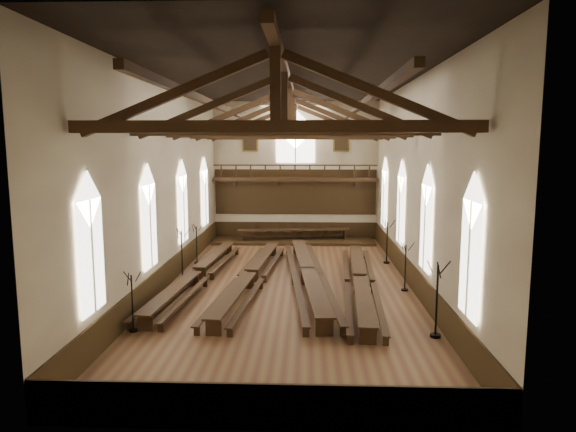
% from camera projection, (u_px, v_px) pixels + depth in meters
% --- Properties ---
extents(ground, '(26.00, 26.00, 0.00)m').
position_uv_depth(ground, '(289.00, 285.00, 25.31)').
color(ground, brown).
rests_on(ground, ground).
extents(room_walls, '(26.00, 26.00, 26.00)m').
position_uv_depth(room_walls, '(289.00, 154.00, 24.41)').
color(room_walls, beige).
rests_on(room_walls, ground).
extents(wainscot_band, '(12.00, 26.00, 1.20)m').
position_uv_depth(wainscot_band, '(289.00, 274.00, 25.22)').
color(wainscot_band, '#33240F').
rests_on(wainscot_band, ground).
extents(side_windows, '(11.85, 19.80, 4.50)m').
position_uv_depth(side_windows, '(289.00, 210.00, 24.79)').
color(side_windows, white).
rests_on(side_windows, room_walls).
extents(end_window, '(2.80, 0.12, 3.80)m').
position_uv_depth(end_window, '(295.00, 140.00, 37.07)').
color(end_window, white).
rests_on(end_window, room_walls).
extents(minstrels_gallery, '(11.80, 1.24, 3.70)m').
position_uv_depth(minstrels_gallery, '(295.00, 186.00, 37.30)').
color(minstrels_gallery, '#352010').
rests_on(minstrels_gallery, room_walls).
extents(portraits, '(7.75, 0.09, 1.45)m').
position_uv_depth(portraits, '(295.00, 142.00, 37.09)').
color(portraits, brown).
rests_on(portraits, room_walls).
extents(roof_trusses, '(11.70, 25.70, 2.80)m').
position_uv_depth(roof_trusses, '(289.00, 116.00, 24.17)').
color(roof_trusses, '#352010').
rests_on(roof_trusses, room_walls).
extents(refectory_row_a, '(1.93, 14.21, 0.72)m').
position_uv_depth(refectory_row_a, '(197.00, 273.00, 25.69)').
color(refectory_row_a, '#352010').
rests_on(refectory_row_a, ground).
extents(refectory_row_b, '(2.08, 14.39, 0.74)m').
position_uv_depth(refectory_row_b, '(251.00, 275.00, 25.26)').
color(refectory_row_b, '#352010').
rests_on(refectory_row_b, ground).
extents(refectory_row_c, '(2.29, 15.14, 0.82)m').
position_uv_depth(refectory_row_c, '(307.00, 272.00, 25.61)').
color(refectory_row_c, '#352010').
rests_on(refectory_row_c, ground).
extents(refectory_row_d, '(1.91, 14.38, 0.74)m').
position_uv_depth(refectory_row_d, '(361.00, 279.00, 24.47)').
color(refectory_row_d, '#352010').
rests_on(refectory_row_d, ground).
extents(dais, '(11.40, 2.86, 0.19)m').
position_uv_depth(dais, '(294.00, 241.00, 36.58)').
color(dais, '#33240F').
rests_on(dais, ground).
extents(high_table, '(7.98, 1.87, 0.74)m').
position_uv_depth(high_table, '(294.00, 231.00, 36.48)').
color(high_table, '#352010').
rests_on(high_table, dais).
extents(high_chairs, '(6.76, 0.47, 0.98)m').
position_uv_depth(high_chairs, '(294.00, 230.00, 37.26)').
color(high_chairs, '#352010').
rests_on(high_chairs, dais).
extents(candelabrum_left_near, '(0.69, 0.65, 2.28)m').
position_uv_depth(candelabrum_left_near, '(133.00, 313.00, 18.99)').
color(candelabrum_left_near, black).
rests_on(candelabrum_left_near, ground).
extents(candelabrum_left_mid, '(0.75, 0.82, 2.68)m').
position_uv_depth(candelabrum_left_mid, '(182.00, 263.00, 26.45)').
color(candelabrum_left_mid, black).
rests_on(candelabrum_left_mid, ground).
extents(candelabrum_left_far, '(0.63, 0.71, 2.32)m').
position_uv_depth(candelabrum_left_far, '(197.00, 252.00, 29.93)').
color(candelabrum_left_far, black).
rests_on(candelabrum_left_far, ground).
extents(candelabrum_right_near, '(0.85, 0.81, 2.82)m').
position_uv_depth(candelabrum_right_near, '(436.00, 314.00, 18.41)').
color(candelabrum_right_near, black).
rests_on(candelabrum_right_near, ground).
extents(candelabrum_right_mid, '(0.65, 0.72, 2.35)m').
position_uv_depth(candelabrum_right_mid, '(405.00, 276.00, 24.31)').
color(candelabrum_right_mid, black).
rests_on(candelabrum_right_mid, ground).
extents(candelabrum_right_far, '(0.76, 0.77, 2.58)m').
position_uv_depth(candelabrum_right_far, '(387.00, 250.00, 29.95)').
color(candelabrum_right_far, black).
rests_on(candelabrum_right_far, ground).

